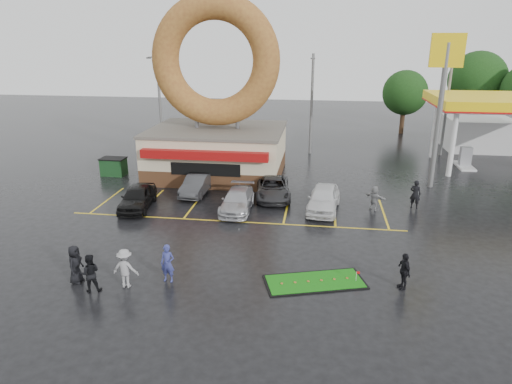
# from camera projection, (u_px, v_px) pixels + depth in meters

# --- Properties ---
(ground) EXTENTS (120.00, 120.00, 0.00)m
(ground) POSITION_uv_depth(u_px,v_px,m) (220.00, 246.00, 23.71)
(ground) COLOR black
(ground) RESTS_ON ground
(donut_shop) EXTENTS (10.20, 8.70, 13.50)m
(donut_shop) POSITION_uv_depth(u_px,v_px,m) (217.00, 118.00, 34.85)
(donut_shop) COLOR #472B19
(donut_shop) RESTS_ON ground
(gas_station) EXTENTS (12.30, 13.65, 5.90)m
(gas_station) POSITION_uv_depth(u_px,v_px,m) (497.00, 118.00, 39.50)
(gas_station) COLOR silver
(gas_station) RESTS_ON ground
(shell_sign) EXTENTS (2.20, 0.36, 10.60)m
(shell_sign) POSITION_uv_depth(u_px,v_px,m) (443.00, 83.00, 30.87)
(shell_sign) COLOR slate
(shell_sign) RESTS_ON ground
(streetlight_left) EXTENTS (0.40, 2.21, 9.00)m
(streetlight_left) POSITION_uv_depth(u_px,v_px,m) (159.00, 101.00, 42.19)
(streetlight_left) COLOR slate
(streetlight_left) RESTS_ON ground
(streetlight_mid) EXTENTS (0.40, 2.21, 9.00)m
(streetlight_mid) POSITION_uv_depth(u_px,v_px,m) (312.00, 102.00, 41.26)
(streetlight_mid) COLOR slate
(streetlight_mid) RESTS_ON ground
(streetlight_right) EXTENTS (0.40, 2.21, 9.00)m
(streetlight_right) POSITION_uv_depth(u_px,v_px,m) (447.00, 103.00, 40.60)
(streetlight_right) COLOR slate
(streetlight_right) RESTS_ON ground
(tree_far_c) EXTENTS (6.30, 6.30, 9.00)m
(tree_far_c) POSITION_uv_depth(u_px,v_px,m) (477.00, 80.00, 50.80)
(tree_far_c) COLOR #332114
(tree_far_c) RESTS_ON ground
(tree_far_d) EXTENTS (4.90, 4.90, 7.00)m
(tree_far_d) POSITION_uv_depth(u_px,v_px,m) (405.00, 93.00, 50.41)
(tree_far_d) COLOR #332114
(tree_far_d) RESTS_ON ground
(car_black) EXTENTS (2.23, 4.50, 1.48)m
(car_black) POSITION_uv_depth(u_px,v_px,m) (137.00, 197.00, 28.77)
(car_black) COLOR black
(car_black) RESTS_ON ground
(car_dgrey) EXTENTS (1.61, 4.15, 1.35)m
(car_dgrey) POSITION_uv_depth(u_px,v_px,m) (197.00, 185.00, 31.45)
(car_dgrey) COLOR #303033
(car_dgrey) RESTS_ON ground
(car_silver) EXTENTS (1.86, 4.50, 1.30)m
(car_silver) POSITION_uv_depth(u_px,v_px,m) (237.00, 200.00, 28.48)
(car_silver) COLOR #A7A7AC
(car_silver) RESTS_ON ground
(car_grey) EXTENTS (2.84, 5.07, 1.34)m
(car_grey) POSITION_uv_depth(u_px,v_px,m) (273.00, 188.00, 30.75)
(car_grey) COLOR #2B2B2D
(car_grey) RESTS_ON ground
(car_white) EXTENTS (2.29, 4.72, 1.55)m
(car_white) POSITION_uv_depth(u_px,v_px,m) (323.00, 199.00, 28.41)
(car_white) COLOR silver
(car_white) RESTS_ON ground
(person_blue) EXTENTS (0.67, 0.47, 1.74)m
(person_blue) POSITION_uv_depth(u_px,v_px,m) (168.00, 263.00, 20.05)
(person_blue) COLOR navy
(person_blue) RESTS_ON ground
(person_blackjkt) EXTENTS (1.00, 0.89, 1.71)m
(person_blackjkt) POSITION_uv_depth(u_px,v_px,m) (90.00, 273.00, 19.24)
(person_blackjkt) COLOR black
(person_blackjkt) RESTS_ON ground
(person_hoodie) EXTENTS (1.16, 0.69, 1.76)m
(person_hoodie) POSITION_uv_depth(u_px,v_px,m) (125.00, 268.00, 19.59)
(person_hoodie) COLOR gray
(person_hoodie) RESTS_ON ground
(person_bystander) EXTENTS (0.57, 0.86, 1.75)m
(person_bystander) POSITION_uv_depth(u_px,v_px,m) (75.00, 264.00, 19.96)
(person_bystander) COLOR black
(person_bystander) RESTS_ON ground
(person_cameraman) EXTENTS (0.66, 1.04, 1.64)m
(person_cameraman) POSITION_uv_depth(u_px,v_px,m) (404.00, 271.00, 19.50)
(person_cameraman) COLOR black
(person_cameraman) RESTS_ON ground
(person_walker_near) EXTENTS (1.41, 1.26, 1.56)m
(person_walker_near) POSITION_uv_depth(u_px,v_px,m) (374.00, 198.00, 28.51)
(person_walker_near) COLOR gray
(person_walker_near) RESTS_ON ground
(person_walker_far) EXTENTS (0.78, 0.66, 1.83)m
(person_walker_far) POSITION_uv_depth(u_px,v_px,m) (415.00, 194.00, 28.78)
(person_walker_far) COLOR black
(person_walker_far) RESTS_ON ground
(dumpster) EXTENTS (1.82, 1.24, 1.30)m
(dumpster) POSITION_uv_depth(u_px,v_px,m) (114.00, 167.00, 35.85)
(dumpster) COLOR #1A441F
(dumpster) RESTS_ON ground
(putting_green) EXTENTS (4.76, 3.11, 0.55)m
(putting_green) POSITION_uv_depth(u_px,v_px,m) (315.00, 282.00, 20.19)
(putting_green) COLOR black
(putting_green) RESTS_ON ground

